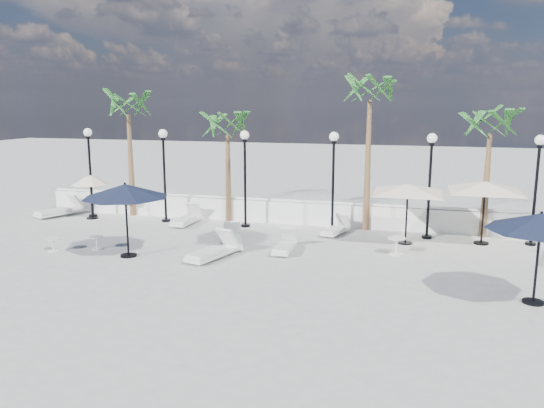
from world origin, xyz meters
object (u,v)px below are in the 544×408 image
(parasol_cream_sq_b, at_px, (486,182))
(parasol_cream_small, at_px, (90,180))
(lounger_1, at_px, (187,219))
(lounger_5, at_px, (336,229))
(lounger_3, at_px, (285,246))
(lounger_0, at_px, (59,210))
(parasol_navy_mid, at_px, (541,223))
(lounger_2, at_px, (212,251))
(parasol_navy_left, at_px, (125,191))
(parasol_cream_sq_a, at_px, (408,184))
(lounger_4, at_px, (233,240))

(parasol_cream_sq_b, relative_size, parasol_cream_small, 2.46)
(lounger_1, height_order, lounger_5, lounger_1)
(lounger_1, distance_m, lounger_3, 5.63)
(lounger_0, distance_m, parasol_cream_small, 2.17)
(parasol_navy_mid, height_order, parasol_cream_small, parasol_navy_mid)
(lounger_0, distance_m, parasol_navy_mid, 18.94)
(lounger_2, xyz_separation_m, parasol_navy_left, (-2.73, -0.46, 1.89))
(lounger_3, distance_m, parasol_cream_sq_a, 4.81)
(lounger_5, xyz_separation_m, parasol_navy_left, (-6.04, -4.71, 1.93))
(parasol_navy_mid, bearing_deg, parasol_cream_sq_a, 123.01)
(parasol_navy_left, bearing_deg, lounger_0, 142.54)
(parasol_cream_sq_a, bearing_deg, lounger_2, -148.84)
(lounger_1, relative_size, lounger_3, 1.10)
(lounger_5, bearing_deg, parasol_cream_small, -163.63)
(lounger_4, relative_size, lounger_5, 1.11)
(lounger_1, relative_size, lounger_2, 0.89)
(lounger_1, distance_m, lounger_4, 3.96)
(parasol_navy_left, xyz_separation_m, parasol_navy_mid, (11.83, -0.96, -0.09))
(lounger_4, bearing_deg, lounger_3, -28.71)
(parasol_cream_small, bearing_deg, lounger_3, -16.95)
(lounger_1, distance_m, parasol_cream_small, 4.61)
(lounger_5, bearing_deg, lounger_3, -98.04)
(parasol_cream_small, bearing_deg, lounger_0, 178.85)
(lounger_4, relative_size, parasol_navy_left, 0.70)
(lounger_0, relative_size, parasol_cream_sq_a, 0.47)
(parasol_navy_mid, bearing_deg, lounger_2, 171.16)
(parasol_cream_sq_a, xyz_separation_m, parasol_cream_small, (-13.09, 0.67, -0.46))
(lounger_5, bearing_deg, lounger_0, -163.81)
(parasol_navy_mid, bearing_deg, lounger_0, 162.51)
(lounger_5, height_order, parasol_navy_mid, parasol_navy_mid)
(lounger_2, distance_m, lounger_4, 1.61)
(lounger_4, xyz_separation_m, parasol_cream_sq_b, (8.34, 2.63, 1.98))
(parasol_cream_small, bearing_deg, parasol_navy_mid, -19.05)
(lounger_1, bearing_deg, parasol_navy_mid, -24.17)
(lounger_1, distance_m, lounger_2, 5.11)
(lounger_4, relative_size, parasol_cream_small, 0.99)
(lounger_2, bearing_deg, parasol_cream_small, 166.72)
(lounger_2, relative_size, lounger_3, 1.24)
(lounger_0, distance_m, lounger_1, 6.05)
(lounger_1, xyz_separation_m, parasol_cream_sq_b, (11.29, -0.02, 1.97))
(lounger_0, distance_m, lounger_2, 9.85)
(parasol_cream_sq_b, bearing_deg, parasol_cream_small, -179.95)
(lounger_3, bearing_deg, lounger_1, 147.40)
(lounger_3, bearing_deg, parasol_cream_small, 160.86)
(parasol_cream_sq_a, relative_size, parasol_cream_small, 2.41)
(lounger_0, bearing_deg, parasol_cream_small, 21.11)
(lounger_4, bearing_deg, parasol_navy_left, -166.83)
(lounger_5, bearing_deg, lounger_1, -163.82)
(lounger_0, distance_m, parasol_cream_sq_b, 17.45)
(lounger_4, xyz_separation_m, parasol_cream_small, (-7.33, 2.62, 1.43))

